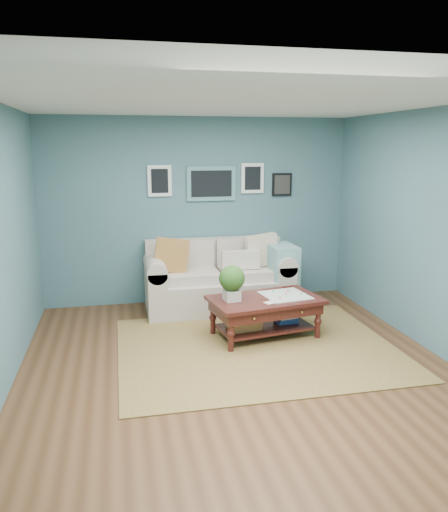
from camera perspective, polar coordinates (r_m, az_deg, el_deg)
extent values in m
plane|color=brown|center=(5.37, 1.62, -12.69)|extent=(5.00, 5.00, 0.00)
plane|color=white|center=(4.88, 1.83, 17.38)|extent=(5.00, 5.00, 0.00)
cube|color=#46656F|center=(7.37, -2.95, 5.15)|extent=(4.50, 0.02, 2.70)
cube|color=#46656F|center=(2.67, 14.78, -8.24)|extent=(4.50, 0.02, 2.70)
cube|color=#46656F|center=(5.90, 23.47, 2.34)|extent=(0.02, 5.00, 2.70)
cube|color=teal|center=(7.34, -1.46, 8.27)|extent=(0.72, 0.03, 0.50)
cube|color=black|center=(7.32, -1.43, 8.26)|extent=(0.60, 0.01, 0.38)
cube|color=white|center=(7.24, -7.37, 8.51)|extent=(0.34, 0.03, 0.44)
cube|color=white|center=(7.48, 3.27, 8.87)|extent=(0.34, 0.03, 0.44)
cube|color=black|center=(7.62, 6.63, 8.12)|extent=(0.30, 0.03, 0.34)
cube|color=brown|center=(5.87, 3.75, -10.39)|extent=(3.14, 2.51, 0.01)
cube|color=beige|center=(7.15, -0.67, -4.29)|extent=(1.52, 0.94, 0.45)
cube|color=beige|center=(7.37, -1.24, 0.09)|extent=(1.99, 0.24, 0.51)
cube|color=beige|center=(7.00, -7.82, -3.85)|extent=(0.26, 0.94, 0.66)
cube|color=beige|center=(7.34, 6.15, -3.05)|extent=(0.26, 0.94, 0.66)
cylinder|color=beige|center=(6.92, -7.90, -1.22)|extent=(0.28, 0.94, 0.28)
cylinder|color=beige|center=(7.26, 6.21, -0.53)|extent=(0.28, 0.94, 0.28)
cube|color=beige|center=(6.94, -3.86, -2.31)|extent=(0.77, 0.60, 0.14)
cube|color=beige|center=(7.10, 2.65, -1.96)|extent=(0.77, 0.60, 0.14)
cube|color=beige|center=(7.17, -4.24, 0.31)|extent=(0.77, 0.13, 0.39)
cube|color=beige|center=(7.32, 2.07, 0.59)|extent=(0.77, 0.13, 0.39)
cube|color=#C06C32|center=(6.85, -6.03, 0.07)|extent=(0.52, 0.18, 0.51)
cube|color=#F1E4CB|center=(7.17, 4.32, 0.67)|extent=(0.50, 0.19, 0.49)
cube|color=beige|center=(6.98, 1.91, -0.43)|extent=(0.53, 0.13, 0.26)
cube|color=#76A9A2|center=(7.18, 6.50, -2.08)|extent=(0.36, 0.59, 0.86)
cube|color=#35110D|center=(6.06, 4.73, -5.00)|extent=(1.41, 0.96, 0.04)
cube|color=#35110D|center=(6.09, 4.71, -5.78)|extent=(1.31, 0.86, 0.13)
cube|color=#35110D|center=(6.17, 4.67, -8.07)|extent=(1.19, 0.74, 0.03)
sphere|color=gold|center=(5.66, 3.48, -7.17)|extent=(0.03, 0.03, 0.03)
sphere|color=gold|center=(5.93, 8.88, -6.38)|extent=(0.03, 0.03, 0.03)
cylinder|color=#35110D|center=(5.67, 0.79, -8.84)|extent=(0.07, 0.07, 0.45)
cylinder|color=#35110D|center=(6.16, 10.69, -7.29)|extent=(0.07, 0.07, 0.45)
cylinder|color=#35110D|center=(6.18, -1.29, -7.00)|extent=(0.07, 0.07, 0.45)
cylinder|color=#35110D|center=(6.64, 8.00, -5.75)|extent=(0.07, 0.07, 0.45)
cube|color=beige|center=(5.92, 0.89, -4.50)|extent=(0.20, 0.20, 0.13)
sphere|color=#20511C|center=(5.86, 0.90, -2.56)|extent=(0.31, 0.31, 0.31)
cube|color=beige|center=(6.17, 7.02, -4.47)|extent=(0.60, 0.60, 0.01)
cube|color=#A06C41|center=(6.02, 2.34, -7.32)|extent=(0.41, 0.32, 0.22)
cube|color=navy|center=(6.30, 7.11, -6.98)|extent=(0.29, 0.24, 0.12)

